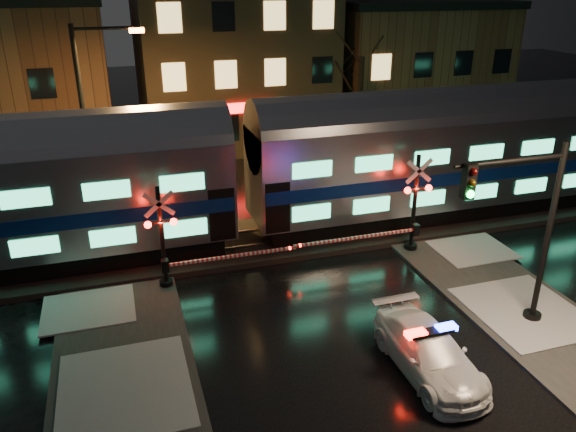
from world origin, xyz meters
The scene contains 10 objects.
ground centered at (0.00, 0.00, 0.00)m, with size 120.00×120.00×0.00m, color black.
ballast centered at (0.00, 5.00, 0.12)m, with size 90.00×4.20×0.24m, color black.
building_mid centered at (2.00, 22.50, 5.75)m, with size 12.00×11.00×11.50m, color brown.
building_right centered at (15.00, 22.00, 4.25)m, with size 12.00×10.00×8.50m, color brown.
train centered at (-1.34, 5.00, 3.38)m, with size 51.00×3.12×5.92m.
police_car centered at (1.83, -4.62, 0.65)m, with size 1.84×4.45×1.44m.
crossing_signal_right centered at (4.78, 2.31, 1.71)m, with size 5.83×0.66×4.13m.
crossing_signal_left centered at (-4.45, 2.30, 1.61)m, with size 5.52×0.64×3.91m.
traffic_light centered at (5.48, -3.43, 3.24)m, with size 3.94×0.71×6.09m.
streetlight centered at (-6.84, 9.00, 5.05)m, with size 2.93×0.31×8.76m.
Camera 1 is at (-5.90, -15.94, 10.44)m, focal length 35.00 mm.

